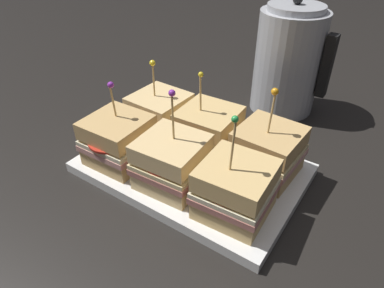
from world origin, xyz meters
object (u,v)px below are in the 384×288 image
serving_platter (192,168)px  kettle_steel (288,61)px  sandwich_front_center (170,161)px  sandwich_back_right (267,152)px  sandwich_back_center (207,130)px  sandwich_back_left (160,114)px  sandwich_front_right (235,190)px  sandwich_front_left (118,140)px

serving_platter → kettle_steel: size_ratio=1.49×
sandwich_front_center → kettle_steel: size_ratio=0.66×
sandwich_back_right → sandwich_front_center: bearing=-136.5°
sandwich_back_center → sandwich_front_center: bearing=-89.8°
sandwich_front_center → sandwich_back_center: bearing=90.2°
sandwich_front_center → sandwich_back_center: size_ratio=1.07×
sandwich_back_right → serving_platter: bearing=-154.6°
sandwich_back_right → kettle_steel: 0.28m
serving_platter → sandwich_back_left: size_ratio=2.51×
sandwich_front_center → sandwich_back_left: size_ratio=1.11×
sandwich_front_right → kettle_steel: kettle_steel is taller
sandwich_front_right → kettle_steel: size_ratio=0.66×
sandwich_back_left → sandwich_back_center: 0.11m
sandwich_front_left → sandwich_front_center: size_ratio=0.89×
sandwich_front_left → sandwich_back_left: 0.11m
serving_platter → sandwich_back_left: 0.13m
serving_platter → sandwich_back_center: size_ratio=2.43×
sandwich_front_center → sandwich_back_left: sandwich_front_center is taller
sandwich_front_right → kettle_steel: bearing=101.2°
sandwich_back_left → sandwich_front_left: bearing=-91.0°
sandwich_back_left → kettle_steel: bearing=60.0°
sandwich_back_center → serving_platter: bearing=-86.1°
sandwich_back_center → kettle_steel: size_ratio=0.61×
sandwich_front_center → sandwich_back_right: size_ratio=1.04×
sandwich_front_center → sandwich_back_right: 0.16m
sandwich_back_left → sandwich_back_right: 0.22m
serving_platter → sandwich_front_center: sandwich_front_center is taller
sandwich_front_center → sandwich_front_right: size_ratio=1.00×
sandwich_front_left → sandwich_back_right: sandwich_back_right is taller
sandwich_back_left → sandwich_back_center: bearing=-0.8°
serving_platter → sandwich_back_right: bearing=25.4°
sandwich_front_center → kettle_steel: kettle_steel is taller
sandwich_front_center → sandwich_front_right: bearing=-0.0°
sandwich_front_right → kettle_steel: (-0.07, 0.37, 0.05)m
sandwich_front_center → sandwich_back_center: 0.11m
sandwich_front_right → sandwich_front_left: bearing=-179.3°
serving_platter → sandwich_back_left: sandwich_back_left is taller
sandwich_front_right → sandwich_back_center: size_ratio=1.07×
sandwich_front_center → sandwich_back_right: (0.12, 0.11, 0.00)m
sandwich_front_right → sandwich_back_left: size_ratio=1.11×
serving_platter → kettle_steel: kettle_steel is taller
sandwich_front_left → sandwich_back_center: size_ratio=0.95×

